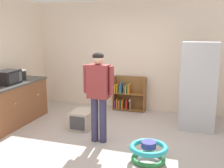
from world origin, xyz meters
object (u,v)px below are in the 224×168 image
Objects in this scene: refrigerator at (199,86)px; microwave at (8,77)px; kitchen_counter at (3,108)px; pet_carrier at (83,119)px; standing_person at (99,90)px; baby_walker at (148,151)px; bookshelf at (128,96)px; crock_pot at (20,75)px.

refrigerator reaches higher than microwave.
kitchen_counter reaches higher than pet_carrier.
standing_person is 2.70× the size of baby_walker.
standing_person is at bearing 155.45° from baby_walker.
crock_pot reaches higher than bookshelf.
kitchen_counter is 2.86× the size of bookshelf.
microwave is (-0.00, 0.23, 0.59)m from kitchen_counter.
standing_person is at bearing -6.03° from microwave.
kitchen_counter is 1.64m from pet_carrier.
kitchen_counter is at bearing -159.35° from pet_carrier.
kitchen_counter is 4.02m from refrigerator.
refrigerator is 1.91m from bookshelf.
crock_pot reaches higher than pet_carrier.
pet_carrier is (-1.58, 1.02, 0.02)m from baby_walker.
crock_pot is at bearing 93.60° from kitchen_counter.
standing_person is 2.24m from crock_pot.
standing_person is at bearing -44.21° from pet_carrier.
pet_carrier is 1.78m from microwave.
microwave is at bearing -163.51° from refrigerator.
refrigerator reaches higher than bookshelf.
refrigerator reaches higher than kitchen_counter.
kitchen_counter is 2.94m from bookshelf.
microwave is 1.79× the size of crock_pot.
baby_walker is at bearing -32.83° from pet_carrier.
microwave is at bearing 90.20° from kitchen_counter.
refrigerator is at bearing 69.58° from baby_walker.
kitchen_counter is 3.14m from baby_walker.
baby_walker is 1.88m from pet_carrier.
kitchen_counter is 4.40× the size of pet_carrier.
kitchen_counter is 1.36× the size of refrigerator.
refrigerator reaches higher than crock_pot.
crock_pot is at bearing -170.19° from refrigerator.
crock_pot reaches higher than kitchen_counter.
standing_person reaches higher than kitchen_counter.
kitchen_counter is 0.63m from microwave.
bookshelf is 1.41× the size of baby_walker.
refrigerator is 2.48m from pet_carrier.
bookshelf is 1.54× the size of pet_carrier.
kitchen_counter is at bearing -89.80° from microwave.
pet_carrier is 1.77m from crock_pot.
standing_person reaches higher than baby_walker.
kitchen_counter is at bearing -160.33° from refrigerator.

